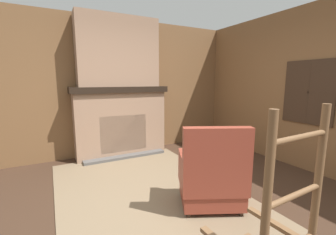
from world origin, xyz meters
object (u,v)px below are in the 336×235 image
oil_lamp_vase (92,81)px  firewood_stack (200,154)px  armchair (212,178)px  decorative_plate_on_mantel (114,80)px  storage_case (128,83)px

oil_lamp_vase → firewood_stack: bearing=56.4°
firewood_stack → oil_lamp_vase: oil_lamp_vase is taller
armchair → decorative_plate_on_mantel: bearing=36.5°
armchair → storage_case: (-2.40, -0.18, 1.05)m
armchair → firewood_stack: size_ratio=2.17×
firewood_stack → storage_case: storage_case is taller
firewood_stack → decorative_plate_on_mantel: bearing=-131.7°
oil_lamp_vase → decorative_plate_on_mantel: 0.40m
oil_lamp_vase → decorative_plate_on_mantel: size_ratio=1.27×
firewood_stack → decorative_plate_on_mantel: decorative_plate_on_mantel is taller
oil_lamp_vase → storage_case: oil_lamp_vase is taller
armchair → firewood_stack: (-1.30, 0.79, -0.24)m
firewood_stack → decorative_plate_on_mantel: (-1.12, -1.26, 1.34)m
armchair → firewood_stack: armchair is taller
oil_lamp_vase → storage_case: bearing=90.0°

